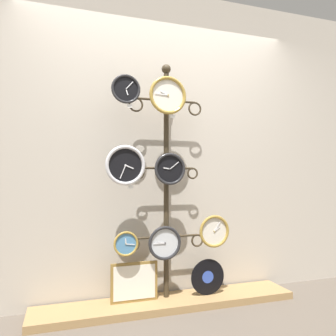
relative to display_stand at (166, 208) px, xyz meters
The scene contains 16 objects.
ground_plane 0.91m from the display_stand, 90.00° to the right, with size 12.00×12.00×0.00m, color brown.
shop_wall 0.61m from the display_stand, 90.00° to the left, with size 4.40×0.04×2.80m.
low_shelf 0.78m from the display_stand, 90.00° to the right, with size 2.20×0.36×0.06m.
display_stand is the anchor object (origin of this frame).
clock_top_left 1.05m from the display_stand, 164.88° to the right, with size 0.24×0.04×0.24m.
clock_top_center 0.95m from the display_stand, 101.19° to the right, with size 0.32×0.04×0.32m.
clock_middle_left 0.53m from the display_stand, 162.82° to the right, with size 0.32×0.04×0.32m.
clock_middle_center 0.35m from the display_stand, 89.66° to the right, with size 0.27×0.04×0.27m.
clock_bottom_left 0.46m from the display_stand, 164.34° to the right, with size 0.20×0.04×0.20m.
clock_bottom_center 0.29m from the display_stand, 115.23° to the right, with size 0.28×0.04×0.28m.
clock_bottom_right 0.46m from the display_stand, 16.25° to the right, with size 0.28×0.04×0.28m.
vinyl_record 0.70m from the display_stand, 11.55° to the right, with size 0.31×0.01×0.31m.
picture_frame 0.65m from the display_stand, behind, with size 0.39×0.02×0.32m.
price_tag_upper 0.91m from the display_stand, 163.20° to the right, with size 0.04×0.00×0.03m.
price_tag_mid 0.78m from the display_stand, 78.91° to the right, with size 0.04×0.00×0.03m.
price_tag_lower 0.40m from the display_stand, 160.69° to the right, with size 0.04×0.00×0.03m.
Camera 1 is at (-0.85, -2.27, 1.07)m, focal length 35.00 mm.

